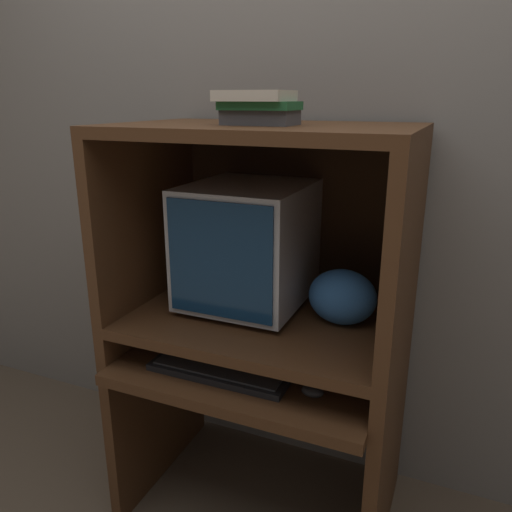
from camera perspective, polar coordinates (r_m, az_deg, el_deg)
wall_back at (r=1.88m, az=5.22°, el=12.85°), size 6.00×0.06×2.60m
desk_base at (r=1.83m, az=0.15°, el=-18.00°), size 0.92×0.66×0.63m
desk_monitor_shelf at (r=1.69m, az=0.79°, el=-7.61°), size 0.92×0.61×0.13m
hutch_upper at (r=1.59m, az=1.31°, el=7.28°), size 0.92×0.61×0.62m
crt_monitor at (r=1.69m, az=-0.93°, el=1.38°), size 0.38×0.44×0.42m
keyboard at (r=1.60m, az=-4.19°, el=-12.93°), size 0.45×0.14×0.03m
mouse at (r=1.50m, az=6.48°, el=-15.10°), size 0.07×0.05×0.03m
snack_bag at (r=1.60m, az=9.85°, el=-4.63°), size 0.22×0.16×0.18m
book_stack at (r=1.47m, az=0.23°, el=16.65°), size 0.22×0.16×0.09m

